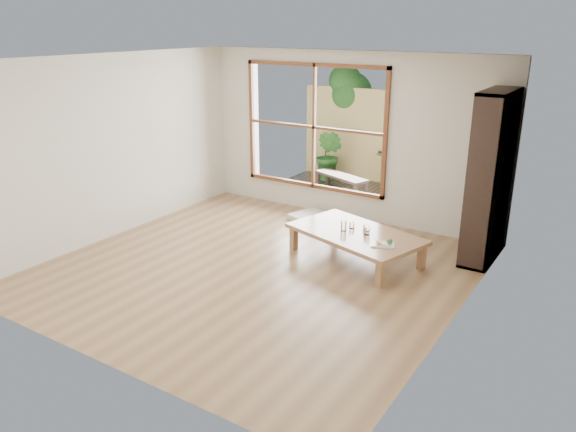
# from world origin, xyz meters

# --- Properties ---
(ground) EXTENTS (5.00, 5.00, 0.00)m
(ground) POSITION_xyz_m (0.00, 0.00, 0.00)
(ground) COLOR #9C7A4E
(ground) RESTS_ON ground
(low_table) EXTENTS (1.94, 1.43, 0.38)m
(low_table) POSITION_xyz_m (0.90, 0.96, 0.33)
(low_table) COLOR #A67450
(low_table) RESTS_ON ground
(floor_cushion) EXTENTS (0.69, 0.69, 0.08)m
(floor_cushion) POSITION_xyz_m (-0.39, 1.99, 0.04)
(floor_cushion) COLOR beige
(floor_cushion) RESTS_ON ground
(bookshelf) EXTENTS (0.35, 1.00, 2.22)m
(bookshelf) POSITION_xyz_m (2.30, 1.90, 1.11)
(bookshelf) COLOR black
(bookshelf) RESTS_ON ground
(glass_tall) EXTENTS (0.08, 0.08, 0.14)m
(glass_tall) POSITION_xyz_m (0.74, 0.91, 0.45)
(glass_tall) COLOR silver
(glass_tall) RESTS_ON low_table
(glass_mid) EXTENTS (0.08, 0.08, 0.11)m
(glass_mid) POSITION_xyz_m (1.06, 0.95, 0.43)
(glass_mid) COLOR silver
(glass_mid) RESTS_ON low_table
(glass_short) EXTENTS (0.07, 0.07, 0.09)m
(glass_short) POSITION_xyz_m (0.99, 1.07, 0.43)
(glass_short) COLOR silver
(glass_short) RESTS_ON low_table
(glass_small) EXTENTS (0.07, 0.07, 0.08)m
(glass_small) POSITION_xyz_m (0.79, 1.05, 0.42)
(glass_small) COLOR silver
(glass_small) RESTS_ON low_table
(food_tray) EXTENTS (0.34, 0.29, 0.09)m
(food_tray) POSITION_xyz_m (1.40, 0.73, 0.40)
(food_tray) COLOR white
(food_tray) RESTS_ON low_table
(deck) EXTENTS (2.80, 2.00, 0.05)m
(deck) POSITION_xyz_m (-0.60, 3.56, 0.00)
(deck) COLOR #352E27
(deck) RESTS_ON ground
(garden_bench) EXTENTS (1.14, 0.69, 0.35)m
(garden_bench) POSITION_xyz_m (-0.61, 3.45, 0.31)
(garden_bench) COLOR black
(garden_bench) RESTS_ON deck
(bamboo_fence) EXTENTS (2.80, 0.06, 1.80)m
(bamboo_fence) POSITION_xyz_m (-0.60, 4.56, 0.90)
(bamboo_fence) COLOR #D8BA6F
(bamboo_fence) RESTS_ON ground
(shrub_right) EXTENTS (1.03, 0.97, 0.91)m
(shrub_right) POSITION_xyz_m (0.17, 4.22, 0.48)
(shrub_right) COLOR #285D22
(shrub_right) RESTS_ON deck
(shrub_left) EXTENTS (0.65, 0.57, 1.00)m
(shrub_left) POSITION_xyz_m (-1.25, 4.15, 0.53)
(shrub_left) COLOR #285D22
(shrub_left) RESTS_ON deck
(garden_tree) EXTENTS (1.04, 0.85, 2.22)m
(garden_tree) POSITION_xyz_m (-1.28, 4.86, 1.63)
(garden_tree) COLOR #4C3D2D
(garden_tree) RESTS_ON ground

